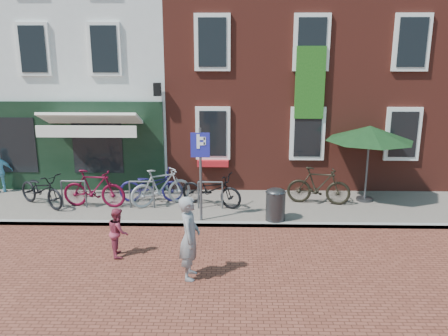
{
  "coord_description": "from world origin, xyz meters",
  "views": [
    {
      "loc": [
        1.21,
        -11.81,
        4.78
      ],
      "look_at": [
        0.91,
        0.62,
        1.48
      ],
      "focal_mm": 37.8,
      "sensor_mm": 36.0,
      "label": 1
    }
  ],
  "objects_px": {
    "parking_sign": "(200,160)",
    "parasol": "(370,130)",
    "boy": "(118,232)",
    "bicycle_3": "(161,187)",
    "bicycle_1": "(94,189)",
    "bicycle_4": "(211,189)",
    "woman": "(190,238)",
    "bicycle_2": "(151,185)",
    "litter_bin": "(276,203)",
    "bicycle_0": "(41,189)",
    "bicycle_5": "(319,186)"
  },
  "relations": [
    {
      "from": "boy",
      "to": "bicycle_5",
      "type": "distance_m",
      "value": 6.23
    },
    {
      "from": "boy",
      "to": "bicycle_3",
      "type": "relative_size",
      "value": 0.61
    },
    {
      "from": "parasol",
      "to": "bicycle_1",
      "type": "distance_m",
      "value": 8.31
    },
    {
      "from": "bicycle_0",
      "to": "parking_sign",
      "type": "bearing_deg",
      "value": -69.03
    },
    {
      "from": "parasol",
      "to": "boy",
      "type": "height_order",
      "value": "parasol"
    },
    {
      "from": "parking_sign",
      "to": "bicycle_3",
      "type": "relative_size",
      "value": 1.36
    },
    {
      "from": "woman",
      "to": "bicycle_3",
      "type": "distance_m",
      "value": 4.44
    },
    {
      "from": "bicycle_3",
      "to": "bicycle_1",
      "type": "bearing_deg",
      "value": 66.91
    },
    {
      "from": "litter_bin",
      "to": "parking_sign",
      "type": "distance_m",
      "value": 2.35
    },
    {
      "from": "parasol",
      "to": "bicycle_0",
      "type": "height_order",
      "value": "parasol"
    },
    {
      "from": "parking_sign",
      "to": "woman",
      "type": "distance_m",
      "value": 3.17
    },
    {
      "from": "bicycle_1",
      "to": "bicycle_4",
      "type": "relative_size",
      "value": 0.97
    },
    {
      "from": "bicycle_2",
      "to": "bicycle_1",
      "type": "bearing_deg",
      "value": 105.7
    },
    {
      "from": "parking_sign",
      "to": "bicycle_3",
      "type": "bearing_deg",
      "value": 136.41
    },
    {
      "from": "bicycle_1",
      "to": "bicycle_5",
      "type": "height_order",
      "value": "same"
    },
    {
      "from": "bicycle_4",
      "to": "woman",
      "type": "bearing_deg",
      "value": -159.88
    },
    {
      "from": "bicycle_0",
      "to": "bicycle_5",
      "type": "distance_m",
      "value": 8.22
    },
    {
      "from": "parasol",
      "to": "boy",
      "type": "xyz_separation_m",
      "value": [
        -6.67,
        -3.81,
        -1.7
      ]
    },
    {
      "from": "bicycle_0",
      "to": "bicycle_5",
      "type": "bearing_deg",
      "value": -53.79
    },
    {
      "from": "woman",
      "to": "boy",
      "type": "distance_m",
      "value": 2.06
    },
    {
      "from": "bicycle_2",
      "to": "bicycle_3",
      "type": "height_order",
      "value": "bicycle_3"
    },
    {
      "from": "bicycle_1",
      "to": "bicycle_2",
      "type": "relative_size",
      "value": 0.97
    },
    {
      "from": "litter_bin",
      "to": "bicycle_4",
      "type": "xyz_separation_m",
      "value": [
        -1.8,
        1.16,
        0.01
      ]
    },
    {
      "from": "parasol",
      "to": "bicycle_0",
      "type": "xyz_separation_m",
      "value": [
        -9.69,
        -0.74,
        -1.67
      ]
    },
    {
      "from": "woman",
      "to": "bicycle_5",
      "type": "xyz_separation_m",
      "value": [
        3.43,
        4.5,
        -0.23
      ]
    },
    {
      "from": "litter_bin",
      "to": "bicycle_2",
      "type": "distance_m",
      "value": 3.93
    },
    {
      "from": "parasol",
      "to": "woman",
      "type": "xyz_separation_m",
      "value": [
        -4.92,
        -4.84,
        -1.39
      ]
    },
    {
      "from": "bicycle_2",
      "to": "bicycle_5",
      "type": "xyz_separation_m",
      "value": [
        5.04,
        -0.09,
        0.06
      ]
    },
    {
      "from": "litter_bin",
      "to": "bicycle_1",
      "type": "distance_m",
      "value": 5.32
    },
    {
      "from": "boy",
      "to": "bicycle_5",
      "type": "relative_size",
      "value": 0.61
    },
    {
      "from": "woman",
      "to": "litter_bin",
      "type": "bearing_deg",
      "value": -32.32
    },
    {
      "from": "woman",
      "to": "bicycle_2",
      "type": "distance_m",
      "value": 4.87
    },
    {
      "from": "litter_bin",
      "to": "woman",
      "type": "relative_size",
      "value": 0.54
    },
    {
      "from": "parking_sign",
      "to": "parasol",
      "type": "distance_m",
      "value": 5.24
    },
    {
      "from": "parasol",
      "to": "bicycle_2",
      "type": "distance_m",
      "value": 6.74
    },
    {
      "from": "bicycle_0",
      "to": "boy",
      "type": "bearing_deg",
      "value": -101.98
    },
    {
      "from": "parasol",
      "to": "woman",
      "type": "distance_m",
      "value": 7.04
    },
    {
      "from": "woman",
      "to": "bicycle_4",
      "type": "distance_m",
      "value": 4.27
    },
    {
      "from": "bicycle_1",
      "to": "bicycle_3",
      "type": "bearing_deg",
      "value": -79.46
    },
    {
      "from": "parasol",
      "to": "bicycle_4",
      "type": "relative_size",
      "value": 1.35
    },
    {
      "from": "parking_sign",
      "to": "bicycle_2",
      "type": "bearing_deg",
      "value": 136.32
    },
    {
      "from": "woman",
      "to": "bicycle_4",
      "type": "bearing_deg",
      "value": -2.18
    },
    {
      "from": "parasol",
      "to": "bicycle_1",
      "type": "height_order",
      "value": "parasol"
    },
    {
      "from": "bicycle_0",
      "to": "bicycle_2",
      "type": "height_order",
      "value": "same"
    },
    {
      "from": "bicycle_3",
      "to": "bicycle_5",
      "type": "distance_m",
      "value": 4.69
    },
    {
      "from": "bicycle_1",
      "to": "parasol",
      "type": "bearing_deg",
      "value": -79.62
    },
    {
      "from": "bicycle_0",
      "to": "bicycle_3",
      "type": "xyz_separation_m",
      "value": [
        3.52,
        0.15,
        0.06
      ]
    },
    {
      "from": "boy",
      "to": "bicycle_1",
      "type": "distance_m",
      "value": 3.35
    },
    {
      "from": "bicycle_0",
      "to": "bicycle_3",
      "type": "relative_size",
      "value": 1.03
    },
    {
      "from": "parasol",
      "to": "woman",
      "type": "height_order",
      "value": "parasol"
    }
  ]
}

